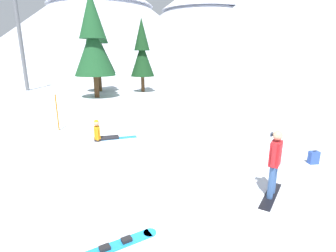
{
  "coord_description": "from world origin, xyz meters",
  "views": [
    {
      "loc": [
        1.39,
        -6.33,
        3.62
      ],
      "look_at": [
        -0.18,
        2.96,
        1.0
      ],
      "focal_mm": 28.08,
      "sensor_mm": 36.0,
      "label": 1
    }
  ],
  "objects_px": {
    "backpack_blue": "(313,158)",
    "trail_marker_pole": "(57,113)",
    "pine_tree_leaning": "(142,52)",
    "ski_lift_tower": "(20,37)",
    "pine_tree_slender": "(97,45)",
    "pine_tree_tall": "(93,41)",
    "snowboarder_midground": "(102,133)",
    "loose_snowboard_near_left": "(116,245)",
    "snowboarder_foreground": "(274,163)"
  },
  "relations": [
    {
      "from": "snowboarder_foreground",
      "to": "backpack_blue",
      "type": "height_order",
      "value": "snowboarder_foreground"
    },
    {
      "from": "pine_tree_slender",
      "to": "pine_tree_leaning",
      "type": "distance_m",
      "value": 4.33
    },
    {
      "from": "snowboarder_foreground",
      "to": "ski_lift_tower",
      "type": "distance_m",
      "value": 26.64
    },
    {
      "from": "snowboarder_midground",
      "to": "pine_tree_leaning",
      "type": "xyz_separation_m",
      "value": [
        -2.02,
        14.54,
        3.37
      ]
    },
    {
      "from": "snowboarder_midground",
      "to": "trail_marker_pole",
      "type": "bearing_deg",
      "value": 158.64
    },
    {
      "from": "pine_tree_leaning",
      "to": "snowboarder_foreground",
      "type": "bearing_deg",
      "value": -65.53
    },
    {
      "from": "snowboarder_midground",
      "to": "trail_marker_pole",
      "type": "relative_size",
      "value": 1.01
    },
    {
      "from": "backpack_blue",
      "to": "pine_tree_slender",
      "type": "bearing_deg",
      "value": 133.02
    },
    {
      "from": "ski_lift_tower",
      "to": "loose_snowboard_near_left",
      "type": "bearing_deg",
      "value": -49.74
    },
    {
      "from": "snowboarder_foreground",
      "to": "pine_tree_leaning",
      "type": "distance_m",
      "value": 20.15
    },
    {
      "from": "loose_snowboard_near_left",
      "to": "ski_lift_tower",
      "type": "height_order",
      "value": "ski_lift_tower"
    },
    {
      "from": "snowboarder_midground",
      "to": "backpack_blue",
      "type": "distance_m",
      "value": 8.17
    },
    {
      "from": "pine_tree_leaning",
      "to": "pine_tree_slender",
      "type": "bearing_deg",
      "value": -175.84
    },
    {
      "from": "loose_snowboard_near_left",
      "to": "pine_tree_tall",
      "type": "xyz_separation_m",
      "value": [
        -7.86,
        16.65,
        4.51
      ]
    },
    {
      "from": "loose_snowboard_near_left",
      "to": "trail_marker_pole",
      "type": "height_order",
      "value": "trail_marker_pole"
    },
    {
      "from": "snowboarder_midground",
      "to": "loose_snowboard_near_left",
      "type": "xyz_separation_m",
      "value": [
        2.9,
        -6.09,
        -0.29
      ]
    },
    {
      "from": "snowboarder_foreground",
      "to": "pine_tree_leaning",
      "type": "xyz_separation_m",
      "value": [
        -8.27,
        18.17,
        2.73
      ]
    },
    {
      "from": "pine_tree_slender",
      "to": "trail_marker_pole",
      "type": "bearing_deg",
      "value": -74.57
    },
    {
      "from": "loose_snowboard_near_left",
      "to": "pine_tree_slender",
      "type": "height_order",
      "value": "pine_tree_slender"
    },
    {
      "from": "snowboarder_midground",
      "to": "snowboarder_foreground",
      "type": "bearing_deg",
      "value": -30.18
    },
    {
      "from": "trail_marker_pole",
      "to": "pine_tree_tall",
      "type": "bearing_deg",
      "value": 103.64
    },
    {
      "from": "snowboarder_foreground",
      "to": "loose_snowboard_near_left",
      "type": "xyz_separation_m",
      "value": [
        -3.35,
        -2.45,
        -0.92
      ]
    },
    {
      "from": "loose_snowboard_near_left",
      "to": "backpack_blue",
      "type": "xyz_separation_m",
      "value": [
        5.19,
        4.9,
        0.19
      ]
    },
    {
      "from": "backpack_blue",
      "to": "trail_marker_pole",
      "type": "distance_m",
      "value": 10.98
    },
    {
      "from": "ski_lift_tower",
      "to": "pine_tree_leaning",
      "type": "bearing_deg",
      "value": 4.96
    },
    {
      "from": "loose_snowboard_near_left",
      "to": "backpack_blue",
      "type": "height_order",
      "value": "backpack_blue"
    },
    {
      "from": "snowboarder_foreground",
      "to": "pine_tree_leaning",
      "type": "height_order",
      "value": "pine_tree_leaning"
    },
    {
      "from": "pine_tree_tall",
      "to": "snowboarder_midground",
      "type": "bearing_deg",
      "value": -64.84
    },
    {
      "from": "loose_snowboard_near_left",
      "to": "pine_tree_tall",
      "type": "distance_m",
      "value": 18.96
    },
    {
      "from": "backpack_blue",
      "to": "pine_tree_leaning",
      "type": "height_order",
      "value": "pine_tree_leaning"
    },
    {
      "from": "loose_snowboard_near_left",
      "to": "trail_marker_pole",
      "type": "bearing_deg",
      "value": 127.92
    },
    {
      "from": "snowboarder_foreground",
      "to": "ski_lift_tower",
      "type": "height_order",
      "value": "ski_lift_tower"
    },
    {
      "from": "pine_tree_leaning",
      "to": "ski_lift_tower",
      "type": "relative_size",
      "value": 0.75
    },
    {
      "from": "pine_tree_slender",
      "to": "pine_tree_tall",
      "type": "relative_size",
      "value": 0.95
    },
    {
      "from": "pine_tree_slender",
      "to": "pine_tree_tall",
      "type": "xyz_separation_m",
      "value": [
        1.33,
        -3.66,
        0.21
      ]
    },
    {
      "from": "pine_tree_slender",
      "to": "backpack_blue",
      "type": "bearing_deg",
      "value": -46.98
    },
    {
      "from": "pine_tree_leaning",
      "to": "backpack_blue",
      "type": "bearing_deg",
      "value": -57.26
    },
    {
      "from": "pine_tree_leaning",
      "to": "ski_lift_tower",
      "type": "bearing_deg",
      "value": -175.04
    },
    {
      "from": "loose_snowboard_near_left",
      "to": "pine_tree_slender",
      "type": "xyz_separation_m",
      "value": [
        -9.19,
        20.31,
        4.3
      ]
    },
    {
      "from": "backpack_blue",
      "to": "pine_tree_tall",
      "type": "relative_size",
      "value": 0.06
    },
    {
      "from": "snowboarder_foreground",
      "to": "snowboarder_midground",
      "type": "xyz_separation_m",
      "value": [
        -6.24,
        3.63,
        -0.64
      ]
    },
    {
      "from": "snowboarder_midground",
      "to": "loose_snowboard_near_left",
      "type": "relative_size",
      "value": 1.18
    },
    {
      "from": "backpack_blue",
      "to": "pine_tree_slender",
      "type": "distance_m",
      "value": 21.47
    },
    {
      "from": "snowboarder_foreground",
      "to": "pine_tree_slender",
      "type": "relative_size",
      "value": 0.23
    },
    {
      "from": "loose_snowboard_near_left",
      "to": "trail_marker_pole",
      "type": "distance_m",
      "value": 9.07
    },
    {
      "from": "snowboarder_midground",
      "to": "backpack_blue",
      "type": "height_order",
      "value": "snowboarder_midground"
    },
    {
      "from": "loose_snowboard_near_left",
      "to": "pine_tree_slender",
      "type": "distance_m",
      "value": 22.7
    },
    {
      "from": "snowboarder_foreground",
      "to": "pine_tree_slender",
      "type": "height_order",
      "value": "pine_tree_slender"
    },
    {
      "from": "backpack_blue",
      "to": "trail_marker_pole",
      "type": "bearing_deg",
      "value": 168.33
    },
    {
      "from": "loose_snowboard_near_left",
      "to": "snowboarder_midground",
      "type": "bearing_deg",
      "value": 115.46
    }
  ]
}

